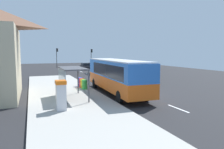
# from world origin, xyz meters

# --- Properties ---
(ground_plane) EXTENTS (56.00, 92.00, 0.04)m
(ground_plane) POSITION_xyz_m (0.00, 14.00, -0.02)
(ground_plane) COLOR #262628
(sidewalk_platform) EXTENTS (6.20, 30.00, 0.18)m
(sidewalk_platform) POSITION_xyz_m (-6.40, 2.00, 0.09)
(sidewalk_platform) COLOR #ADAAA3
(sidewalk_platform) RESTS_ON ground
(lane_stripe_seg_0) EXTENTS (0.16, 2.20, 0.01)m
(lane_stripe_seg_0) POSITION_xyz_m (0.25, -6.00, 0.01)
(lane_stripe_seg_0) COLOR silver
(lane_stripe_seg_0) RESTS_ON ground
(lane_stripe_seg_1) EXTENTS (0.16, 2.20, 0.01)m
(lane_stripe_seg_1) POSITION_xyz_m (0.25, -1.00, 0.01)
(lane_stripe_seg_1) COLOR silver
(lane_stripe_seg_1) RESTS_ON ground
(lane_stripe_seg_2) EXTENTS (0.16, 2.20, 0.01)m
(lane_stripe_seg_2) POSITION_xyz_m (0.25, 4.00, 0.01)
(lane_stripe_seg_2) COLOR silver
(lane_stripe_seg_2) RESTS_ON ground
(lane_stripe_seg_3) EXTENTS (0.16, 2.20, 0.01)m
(lane_stripe_seg_3) POSITION_xyz_m (0.25, 9.00, 0.01)
(lane_stripe_seg_3) COLOR silver
(lane_stripe_seg_3) RESTS_ON ground
(lane_stripe_seg_4) EXTENTS (0.16, 2.20, 0.01)m
(lane_stripe_seg_4) POSITION_xyz_m (0.25, 14.00, 0.01)
(lane_stripe_seg_4) COLOR silver
(lane_stripe_seg_4) RESTS_ON ground
(lane_stripe_seg_5) EXTENTS (0.16, 2.20, 0.01)m
(lane_stripe_seg_5) POSITION_xyz_m (0.25, 19.00, 0.01)
(lane_stripe_seg_5) COLOR silver
(lane_stripe_seg_5) RESTS_ON ground
(lane_stripe_seg_6) EXTENTS (0.16, 2.20, 0.01)m
(lane_stripe_seg_6) POSITION_xyz_m (0.25, 24.00, 0.01)
(lane_stripe_seg_6) COLOR silver
(lane_stripe_seg_6) RESTS_ON ground
(lane_stripe_seg_7) EXTENTS (0.16, 2.20, 0.01)m
(lane_stripe_seg_7) POSITION_xyz_m (0.25, 29.00, 0.01)
(lane_stripe_seg_7) COLOR silver
(lane_stripe_seg_7) RESTS_ON ground
(bus) EXTENTS (2.87, 11.08, 3.21)m
(bus) POSITION_xyz_m (-1.71, 0.52, 1.84)
(bus) COLOR orange
(bus) RESTS_ON ground
(white_van) EXTENTS (2.18, 5.27, 2.30)m
(white_van) POSITION_xyz_m (2.20, 18.35, 1.34)
(white_van) COLOR white
(white_van) RESTS_ON ground
(sedan_near) EXTENTS (1.84, 4.40, 1.52)m
(sedan_near) POSITION_xyz_m (2.30, 28.39, 0.79)
(sedan_near) COLOR black
(sedan_near) RESTS_ON ground
(ticket_machine) EXTENTS (0.66, 0.76, 1.94)m
(ticket_machine) POSITION_xyz_m (-7.46, -4.07, 1.17)
(ticket_machine) COLOR silver
(ticket_machine) RESTS_ON sidewalk_platform
(recycling_bin_green) EXTENTS (0.52, 0.52, 0.95)m
(recycling_bin_green) POSITION_xyz_m (-4.20, 2.92, 0.66)
(recycling_bin_green) COLOR green
(recycling_bin_green) RESTS_ON sidewalk_platform
(recycling_bin_yellow) EXTENTS (0.52, 0.52, 0.95)m
(recycling_bin_yellow) POSITION_xyz_m (-4.20, 3.62, 0.66)
(recycling_bin_yellow) COLOR yellow
(recycling_bin_yellow) RESTS_ON sidewalk_platform
(recycling_bin_red) EXTENTS (0.52, 0.52, 0.95)m
(recycling_bin_red) POSITION_xyz_m (-4.20, 4.32, 0.66)
(recycling_bin_red) COLOR red
(recycling_bin_red) RESTS_ON sidewalk_platform
(recycling_bin_blue) EXTENTS (0.52, 0.52, 0.95)m
(recycling_bin_blue) POSITION_xyz_m (-4.20, 5.02, 0.66)
(recycling_bin_blue) COLOR blue
(recycling_bin_blue) RESTS_ON sidewalk_platform
(traffic_light_near_side) EXTENTS (0.49, 0.28, 4.78)m
(traffic_light_near_side) POSITION_xyz_m (5.50, 34.91, 3.19)
(traffic_light_near_side) COLOR #2D2D2D
(traffic_light_near_side) RESTS_ON ground
(traffic_light_far_side) EXTENTS (0.49, 0.28, 4.96)m
(traffic_light_far_side) POSITION_xyz_m (-3.10, 35.71, 3.30)
(traffic_light_far_side) COLOR #2D2D2D
(traffic_light_far_side) RESTS_ON ground
(bus_shelter) EXTENTS (1.80, 4.00, 2.50)m
(bus_shelter) POSITION_xyz_m (-6.41, -0.77, 2.10)
(bus_shelter) COLOR #4C4C51
(bus_shelter) RESTS_ON sidewalk_platform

